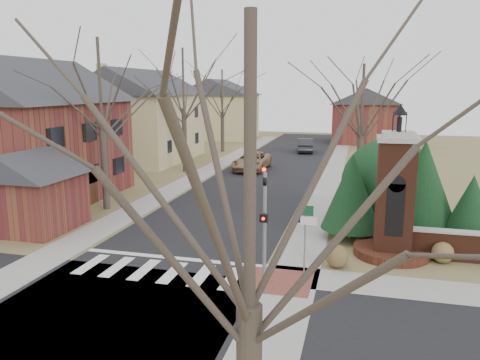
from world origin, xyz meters
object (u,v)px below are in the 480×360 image
(pickup_truck, at_px, (252,161))
(distant_car, at_px, (305,145))
(sign_post, at_px, (305,226))
(brick_gate_monument, at_px, (394,207))
(traffic_signal_pole, at_px, (265,217))

(pickup_truck, bearing_deg, distant_car, 76.21)
(sign_post, relative_size, pickup_truck, 0.49)
(brick_gate_monument, relative_size, distant_car, 1.39)
(sign_post, distance_m, distant_car, 34.96)
(traffic_signal_pole, xyz_separation_m, pickup_truck, (-5.90, 23.52, -1.81))
(sign_post, height_order, distant_car, sign_post)
(traffic_signal_pole, distance_m, brick_gate_monument, 6.47)
(traffic_signal_pole, height_order, brick_gate_monument, brick_gate_monument)
(sign_post, relative_size, distant_car, 0.59)
(pickup_truck, relative_size, distant_car, 1.20)
(brick_gate_monument, height_order, distant_car, brick_gate_monument)
(traffic_signal_pole, relative_size, pickup_truck, 0.80)
(sign_post, bearing_deg, traffic_signal_pole, -132.43)
(traffic_signal_pole, relative_size, brick_gate_monument, 0.69)
(traffic_signal_pole, height_order, sign_post, traffic_signal_pole)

